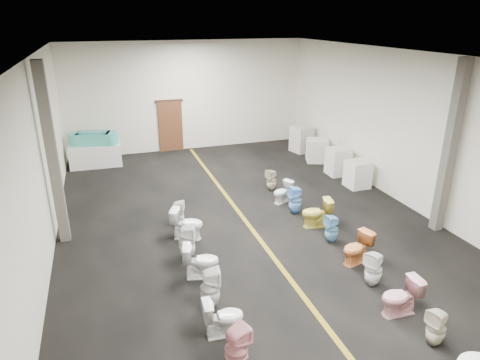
% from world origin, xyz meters
% --- Properties ---
extents(floor, '(16.00, 16.00, 0.00)m').
position_xyz_m(floor, '(0.00, 0.00, 0.00)').
color(floor, black).
rests_on(floor, ground).
extents(ceiling, '(16.00, 16.00, 0.00)m').
position_xyz_m(ceiling, '(0.00, 0.00, 4.50)').
color(ceiling, black).
rests_on(ceiling, ground).
extents(wall_back, '(10.00, 0.00, 10.00)m').
position_xyz_m(wall_back, '(0.00, 8.00, 2.25)').
color(wall_back, beige).
rests_on(wall_back, ground).
extents(wall_left, '(0.00, 16.00, 16.00)m').
position_xyz_m(wall_left, '(-5.00, 0.00, 2.25)').
color(wall_left, beige).
rests_on(wall_left, ground).
extents(wall_right, '(0.00, 16.00, 16.00)m').
position_xyz_m(wall_right, '(5.00, 0.00, 2.25)').
color(wall_right, beige).
rests_on(wall_right, ground).
extents(aisle_stripe, '(0.12, 15.60, 0.01)m').
position_xyz_m(aisle_stripe, '(0.00, 0.00, 0.00)').
color(aisle_stripe, olive).
rests_on(aisle_stripe, floor).
extents(back_door, '(1.00, 0.10, 2.10)m').
position_xyz_m(back_door, '(-0.80, 7.94, 1.05)').
color(back_door, '#562D19').
rests_on(back_door, floor).
extents(door_frame, '(1.15, 0.08, 0.10)m').
position_xyz_m(door_frame, '(-0.80, 7.95, 2.12)').
color(door_frame, '#331C11').
rests_on(door_frame, back_door).
extents(column_left, '(0.25, 0.25, 4.50)m').
position_xyz_m(column_left, '(-4.75, 1.00, 2.25)').
color(column_left, '#59544C').
rests_on(column_left, floor).
extents(column_right, '(0.25, 0.25, 4.50)m').
position_xyz_m(column_right, '(4.75, -1.50, 2.25)').
color(column_right, '#59544C').
rests_on(column_right, floor).
extents(display_table, '(1.92, 1.00, 0.84)m').
position_xyz_m(display_table, '(-3.89, 6.88, 0.42)').
color(display_table, silver).
rests_on(display_table, floor).
extents(bathtub, '(1.82, 0.96, 0.55)m').
position_xyz_m(bathtub, '(-3.89, 6.88, 1.07)').
color(bathtub, '#3EB2A1').
rests_on(bathtub, display_table).
extents(appliance_crate_a, '(0.71, 0.71, 0.90)m').
position_xyz_m(appliance_crate_a, '(4.40, 1.81, 0.45)').
color(appliance_crate_a, white).
rests_on(appliance_crate_a, floor).
extents(appliance_crate_b, '(0.73, 0.73, 0.98)m').
position_xyz_m(appliance_crate_b, '(4.40, 3.09, 0.49)').
color(appliance_crate_b, silver).
rests_on(appliance_crate_b, floor).
extents(appliance_crate_c, '(1.01, 1.01, 0.89)m').
position_xyz_m(appliance_crate_c, '(4.40, 4.69, 0.44)').
color(appliance_crate_c, white).
rests_on(appliance_crate_c, floor).
extents(appliance_crate_d, '(0.91, 0.91, 1.07)m').
position_xyz_m(appliance_crate_d, '(4.40, 6.07, 0.54)').
color(appliance_crate_d, silver).
rests_on(appliance_crate_d, floor).
extents(toilet_left_3, '(0.50, 0.49, 0.85)m').
position_xyz_m(toilet_left_3, '(-1.90, -4.54, 0.42)').
color(toilet_left_3, pink).
rests_on(toilet_left_3, floor).
extents(toilet_left_4, '(0.75, 0.46, 0.74)m').
position_xyz_m(toilet_left_4, '(-1.87, -3.66, 0.37)').
color(toilet_left_4, white).
rests_on(toilet_left_4, floor).
extents(toilet_left_5, '(0.44, 0.43, 0.85)m').
position_xyz_m(toilet_left_5, '(-1.89, -2.81, 0.42)').
color(toilet_left_5, silver).
rests_on(toilet_left_5, floor).
extents(toilet_left_6, '(0.86, 0.61, 0.79)m').
position_xyz_m(toilet_left_6, '(-1.82, -1.74, 0.40)').
color(toilet_left_6, white).
rests_on(toilet_left_6, floor).
extents(toilet_left_7, '(0.49, 0.49, 0.86)m').
position_xyz_m(toilet_left_7, '(-1.95, -0.87, 0.43)').
color(toilet_left_7, white).
rests_on(toilet_left_7, floor).
extents(toilet_left_8, '(0.93, 0.75, 0.83)m').
position_xyz_m(toilet_left_8, '(-1.75, 0.08, 0.41)').
color(toilet_left_8, white).
rests_on(toilet_left_8, floor).
extents(toilet_left_9, '(0.42, 0.42, 0.71)m').
position_xyz_m(toilet_left_9, '(-1.83, 0.91, 0.36)').
color(toilet_left_9, white).
rests_on(toilet_left_9, floor).
extents(toilet_right_2, '(0.41, 0.41, 0.73)m').
position_xyz_m(toilet_right_2, '(1.56, -5.06, 0.37)').
color(toilet_right_2, beige).
rests_on(toilet_right_2, floor).
extents(toilet_right_3, '(0.77, 0.46, 0.77)m').
position_xyz_m(toilet_right_3, '(1.50, -4.18, 0.39)').
color(toilet_right_3, '#E2A1A8').
rests_on(toilet_right_3, floor).
extents(toilet_right_4, '(0.49, 0.49, 0.81)m').
position_xyz_m(toilet_right_4, '(1.57, -3.20, 0.40)').
color(toilet_right_4, white).
rests_on(toilet_right_4, floor).
extents(toilet_right_5, '(0.83, 0.60, 0.76)m').
position_xyz_m(toilet_right_5, '(1.74, -2.32, 0.38)').
color(toilet_right_5, '#DA823F').
rests_on(toilet_right_5, floor).
extents(toilet_right_6, '(0.37, 0.36, 0.75)m').
position_xyz_m(toilet_right_6, '(1.68, -1.26, 0.38)').
color(toilet_right_6, '#6EB4D9').
rests_on(toilet_right_6, floor).
extents(toilet_right_7, '(0.86, 0.59, 0.81)m').
position_xyz_m(toilet_right_7, '(1.72, -0.37, 0.41)').
color(toilet_right_7, '#DECA4D').
rests_on(toilet_right_7, floor).
extents(toilet_right_8, '(0.41, 0.40, 0.85)m').
position_xyz_m(toilet_right_8, '(1.54, 0.58, 0.42)').
color(toilet_right_8, '#77B3F2').
rests_on(toilet_right_8, floor).
extents(toilet_right_9, '(0.75, 0.60, 0.67)m').
position_xyz_m(toilet_right_9, '(1.51, 1.43, 0.34)').
color(toilet_right_9, white).
rests_on(toilet_right_9, floor).
extents(toilet_right_10, '(0.42, 0.42, 0.72)m').
position_xyz_m(toilet_right_10, '(1.55, 2.43, 0.36)').
color(toilet_right_10, beige).
rests_on(toilet_right_10, floor).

